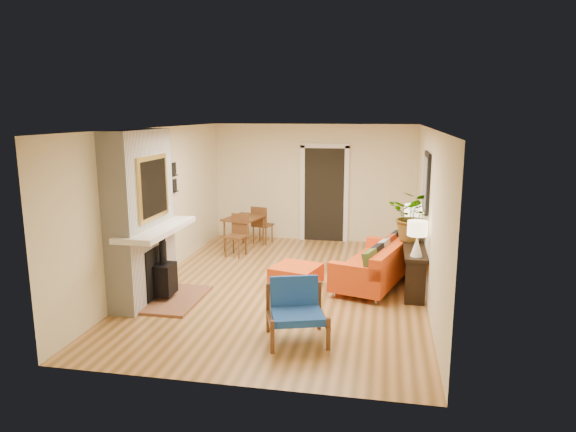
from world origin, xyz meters
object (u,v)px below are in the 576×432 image
at_px(lamp_far, 413,216).
at_px(houseplant, 414,216).
at_px(dining_table, 247,224).
at_px(lamp_near, 417,234).
at_px(blue_chair, 296,307).
at_px(sofa, 378,265).
at_px(console_table, 413,253).
at_px(ottoman, 296,275).

bearing_deg(lamp_far, houseplant, -91.26).
distance_m(dining_table, houseplant, 3.72).
bearing_deg(lamp_near, lamp_far, 90.00).
bearing_deg(blue_chair, sofa, 66.52).
bearing_deg(lamp_near, blue_chair, -134.80).
relative_size(dining_table, console_table, 0.86).
bearing_deg(sofa, console_table, -1.75).
bearing_deg(dining_table, console_table, -28.79).
relative_size(ottoman, blue_chair, 0.96).
bearing_deg(lamp_near, ottoman, 169.48).
xyz_separation_m(sofa, houseplant, (0.55, 0.24, 0.81)).
bearing_deg(ottoman, houseplant, 18.11).
xyz_separation_m(dining_table, lamp_far, (3.32, -1.12, 0.51)).
distance_m(ottoman, console_table, 1.96).
bearing_deg(dining_table, houseplant, -25.39).
distance_m(blue_chair, houseplant, 3.06).
relative_size(lamp_far, houseplant, 0.63).
height_order(ottoman, lamp_far, lamp_far).
xyz_separation_m(sofa, lamp_far, (0.56, 0.69, 0.72)).
bearing_deg(dining_table, lamp_far, -18.60).
height_order(sofa, houseplant, houseplant).
xyz_separation_m(console_table, houseplant, (-0.01, 0.25, 0.57)).
bearing_deg(houseplant, lamp_far, 88.74).
relative_size(dining_table, houseplant, 1.87).
relative_size(dining_table, lamp_far, 2.96).
xyz_separation_m(sofa, dining_table, (-2.76, 1.81, 0.21)).
bearing_deg(dining_table, sofa, -33.22).
distance_m(console_table, lamp_near, 0.86).
height_order(dining_table, lamp_near, lamp_near).
distance_m(blue_chair, dining_table, 4.47).
bearing_deg(sofa, ottoman, -164.14).
bearing_deg(console_table, blue_chair, -124.34).
bearing_deg(houseplant, dining_table, 154.61).
bearing_deg(houseplant, sofa, -156.71).
bearing_deg(sofa, dining_table, 146.78).
xyz_separation_m(console_table, lamp_near, (0.00, -0.71, 0.49)).
xyz_separation_m(sofa, console_table, (0.56, -0.02, 0.23)).
xyz_separation_m(ottoman, lamp_near, (1.89, -0.35, 0.85)).
distance_m(console_table, houseplant, 0.63).
distance_m(sofa, ottoman, 1.39).
xyz_separation_m(sofa, ottoman, (-1.33, -0.38, -0.14)).
bearing_deg(blue_chair, lamp_near, 45.20).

